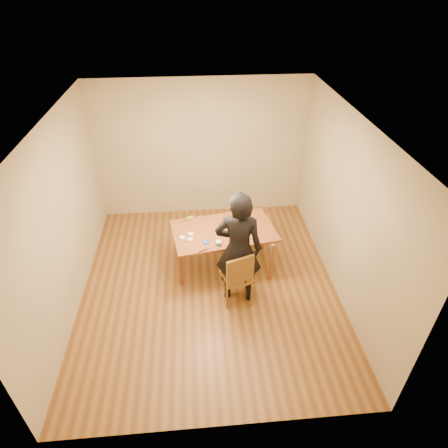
{
  "coord_description": "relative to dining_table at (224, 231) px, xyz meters",
  "views": [
    {
      "loc": [
        -0.15,
        -4.38,
        4.29
      ],
      "look_at": [
        0.27,
        0.42,
        0.9
      ],
      "focal_mm": 30.0,
      "sensor_mm": 36.0,
      "label": 1
    }
  ],
  "objects": [
    {
      "name": "dining_chair",
      "position": [
        0.15,
        -0.77,
        -0.28
      ],
      "size": [
        0.55,
        0.55,
        0.04
      ],
      "primitive_type": "cube",
      "rotation": [
        0.0,
        0.0,
        0.33
      ],
      "color": "brown",
      "rests_on": "floor"
    },
    {
      "name": "ramekin_yellow",
      "position": [
        -0.53,
        -0.11,
        0.04
      ],
      "size": [
        0.08,
        0.08,
        0.04
      ],
      "primitive_type": "cylinder",
      "color": "white",
      "rests_on": "dining_table"
    },
    {
      "name": "room_shell",
      "position": [
        -0.27,
        -0.13,
        0.62
      ],
      "size": [
        4.0,
        4.5,
        2.7
      ],
      "color": "brown",
      "rests_on": "ground"
    },
    {
      "name": "person",
      "position": [
        0.15,
        -0.73,
        0.2
      ],
      "size": [
        0.74,
        0.56,
        1.86
      ],
      "primitive_type": "imported",
      "rotation": [
        0.0,
        0.0,
        2.96
      ],
      "color": "black",
      "rests_on": "floor"
    },
    {
      "name": "dining_table",
      "position": [
        0.0,
        0.0,
        0.0
      ],
      "size": [
        1.75,
        1.21,
        0.04
      ],
      "primitive_type": "cube",
      "rotation": [
        0.0,
        0.0,
        0.16
      ],
      "color": "brown",
      "rests_on": "floor"
    },
    {
      "name": "cake_plate",
      "position": [
        0.16,
        0.16,
        0.03
      ],
      "size": [
        0.26,
        0.26,
        0.02
      ],
      "primitive_type": "cylinder",
      "color": "#B40C39",
      "rests_on": "dining_table"
    },
    {
      "name": "frosting_lid",
      "position": [
        -0.3,
        -0.31,
        0.02
      ],
      "size": [
        0.1,
        0.1,
        0.01
      ],
      "primitive_type": "cylinder",
      "color": "#1A38AC",
      "rests_on": "dining_table"
    },
    {
      "name": "spatula",
      "position": [
        -0.35,
        -0.51,
        0.02
      ],
      "size": [
        0.15,
        0.08,
        0.01
      ],
      "primitive_type": "cube",
      "rotation": [
        0.0,
        0.0,
        0.42
      ],
      "color": "black",
      "rests_on": "dining_table"
    },
    {
      "name": "frosting_tub",
      "position": [
        -0.11,
        -0.4,
        0.06
      ],
      "size": [
        0.09,
        0.09,
        0.08
      ],
      "primitive_type": "cylinder",
      "color": "white",
      "rests_on": "dining_table"
    },
    {
      "name": "candy_box_green",
      "position": [
        -0.54,
        0.36,
        0.05
      ],
      "size": [
        0.13,
        0.11,
        0.02
      ],
      "primitive_type": "cube",
      "rotation": [
        0.0,
        0.0,
        0.5
      ],
      "color": "green",
      "rests_on": "candy_box_pink"
    },
    {
      "name": "frosting_dollop",
      "position": [
        -0.3,
        -0.31,
        0.04
      ],
      "size": [
        0.04,
        0.04,
        0.02
      ],
      "primitive_type": "ellipsoid",
      "color": "white",
      "rests_on": "frosting_lid"
    },
    {
      "name": "candy_box_pink",
      "position": [
        -0.54,
        0.35,
        0.03
      ],
      "size": [
        0.13,
        0.1,
        0.02
      ],
      "primitive_type": "cube",
      "rotation": [
        0.0,
        0.0,
        0.39
      ],
      "color": "#CB2F6E",
      "rests_on": "dining_table"
    },
    {
      "name": "ramekin_multi",
      "position": [
        -0.54,
        -0.25,
        0.04
      ],
      "size": [
        0.09,
        0.09,
        0.04
      ],
      "primitive_type": "cylinder",
      "color": "white",
      "rests_on": "dining_table"
    },
    {
      "name": "ramekin_green",
      "position": [
        -0.66,
        -0.19,
        0.04
      ],
      "size": [
        0.09,
        0.09,
        0.04
      ],
      "primitive_type": "cylinder",
      "color": "white",
      "rests_on": "dining_table"
    },
    {
      "name": "cake",
      "position": [
        0.16,
        0.16,
        0.07
      ],
      "size": [
        0.2,
        0.2,
        0.06
      ],
      "primitive_type": "cylinder",
      "color": "white",
      "rests_on": "cake_plate"
    },
    {
      "name": "frosting_dome",
      "position": [
        0.16,
        0.16,
        0.12
      ],
      "size": [
        0.2,
        0.2,
        0.03
      ],
      "primitive_type": "ellipsoid",
      "color": "white",
      "rests_on": "cake"
    }
  ]
}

